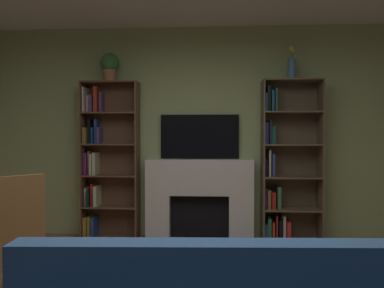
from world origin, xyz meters
The scene contains 7 objects.
wall_back_accent centered at (0.00, 2.70, 1.35)m, with size 5.81×0.06×2.69m, color #A6BC7C.
fireplace centered at (0.00, 2.55, 0.53)m, with size 1.45×0.53×1.00m.
tv centered at (0.00, 2.64, 1.29)m, with size 0.99×0.06×0.56m, color black.
bookshelf_left centered at (-1.22, 2.57, 0.99)m, with size 0.72×0.28×1.98m.
bookshelf_right centered at (1.05, 2.55, 0.91)m, with size 0.72×0.34×1.98m.
potted_plant centered at (-1.13, 2.52, 2.19)m, with size 0.23×0.23×0.36m.
vase_with_flowers centered at (1.13, 2.52, 2.13)m, with size 0.11×0.11×0.42m.
Camera 1 is at (0.22, -2.42, 1.31)m, focal length 37.05 mm.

